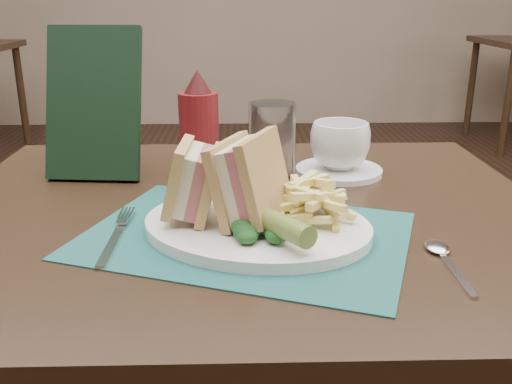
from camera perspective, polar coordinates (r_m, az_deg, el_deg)
wall_back at (r=4.90m, az=-1.53°, el=6.87°), size 6.00×0.00×6.00m
placemat at (r=0.74m, az=-1.04°, el=-4.32°), size 0.48×0.41×0.00m
plate at (r=0.75m, az=0.06°, el=-3.48°), size 0.36×0.33×0.01m
sandwich_half_a at (r=0.75m, az=-7.79°, el=1.17°), size 0.08×0.10×0.10m
sandwich_half_b at (r=0.73m, az=-2.12°, el=1.57°), size 0.12×0.14×0.12m
kale_garnish at (r=0.69m, az=1.21°, el=-3.67°), size 0.11×0.08×0.03m
pickle_spear at (r=0.68m, az=1.98°, el=-3.12°), size 0.09×0.12×0.03m
fries_pile at (r=0.75m, az=4.86°, el=-0.66°), size 0.18×0.20×0.05m
fork at (r=0.75m, az=-13.79°, el=-3.96°), size 0.03×0.17×0.01m
spoon at (r=0.70m, az=18.83°, el=-6.68°), size 0.04×0.15×0.01m
saucer at (r=1.01m, az=8.27°, el=2.12°), size 0.20×0.20×0.01m
coffee_cup at (r=0.99m, az=8.40°, el=4.63°), size 0.14×0.14×0.08m
drinking_glass at (r=0.95m, az=1.61°, el=5.02°), size 0.09×0.09×0.13m
ketchup_bottle at (r=0.92m, az=-5.72°, el=6.35°), size 0.07×0.07×0.19m
check_presenter at (r=1.00m, az=-15.91°, el=8.53°), size 0.16×0.11×0.25m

